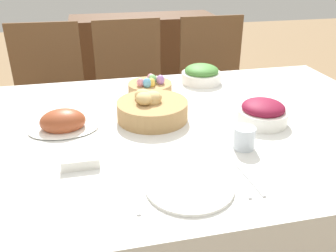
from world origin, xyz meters
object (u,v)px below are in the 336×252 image
ham_platter (63,123)px  green_salad_bowl (201,74)px  butter_dish (81,160)px  sideboard (144,64)px  beet_salad_bowl (263,113)px  egg_basket (151,85)px  dinner_plate (190,186)px  fork (136,194)px  chair_far_right (214,91)px  knife (240,180)px  chair_far_center (132,97)px  chair_far_left (50,104)px  drinking_cup (244,138)px  bread_basket (152,108)px  spoon (250,179)px

ham_platter → green_salad_bowl: (0.64, 0.39, 0.01)m
butter_dish → ham_platter: bearing=103.2°
sideboard → beet_salad_bowl: size_ratio=6.63×
egg_basket → green_salad_bowl: size_ratio=1.04×
dinner_plate → fork: bearing=180.0°
chair_far_right → green_salad_bowl: bearing=-116.4°
egg_basket → ham_platter: 0.50m
chair_far_right → knife: bearing=-106.2°
green_salad_bowl → knife: green_salad_bowl is taller
chair_far_center → chair_far_left: same height
chair_far_center → egg_basket: chair_far_center is taller
egg_basket → butter_dish: bearing=-118.6°
chair_far_center → butter_dish: 1.22m
fork → drinking_cup: 0.42m
chair_far_center → knife: size_ratio=5.92×
ham_platter → drinking_cup: bearing=-24.5°
fork → bread_basket: bearing=78.3°
bread_basket → drinking_cup: 0.38m
egg_basket → spoon: 0.78m
fork → drinking_cup: drinking_cup is taller
chair_far_center → ham_platter: size_ratio=3.96×
fork → green_salad_bowl: bearing=65.6°
chair_far_right → chair_far_left: (-1.05, -0.00, 0.00)m
sideboard → butter_dish: (-0.53, -2.17, 0.36)m
bread_basket → spoon: 0.50m
bread_basket → fork: 0.48m
chair_far_left → fork: chair_far_left is taller
ham_platter → butter_dish: (0.06, -0.26, -0.01)m
egg_basket → knife: bearing=-81.3°
chair_far_center → beet_salad_bowl: (0.37, -1.00, 0.30)m
drinking_cup → fork: bearing=-155.2°
ham_platter → beet_salad_bowl: beet_salad_bowl is taller
drinking_cup → ham_platter: bearing=155.5°
chair_far_left → knife: 1.51m
chair_far_right → ham_platter: size_ratio=3.96×
ham_platter → knife: (0.50, -0.44, -0.03)m
beet_salad_bowl → spoon: size_ratio=1.13×
green_salad_bowl → fork: bearing=-117.9°
fork → butter_dish: bearing=131.4°
drinking_cup → sideboard: bearing=89.7°
fork → ham_platter: bearing=118.3°
chair_far_left → green_salad_bowl: (0.79, -0.51, 0.30)m
green_salad_bowl → bread_basket: bearing=-130.5°
bread_basket → chair_far_right: bearing=56.8°
chair_far_center → dinner_plate: chair_far_center is taller
knife → drinking_cup: drinking_cup is taller
chair_far_center → egg_basket: bearing=-89.5°
sideboard → ham_platter: sideboard is taller
chair_far_left → chair_far_right: bearing=2.2°
fork → butter_dish: 0.23m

